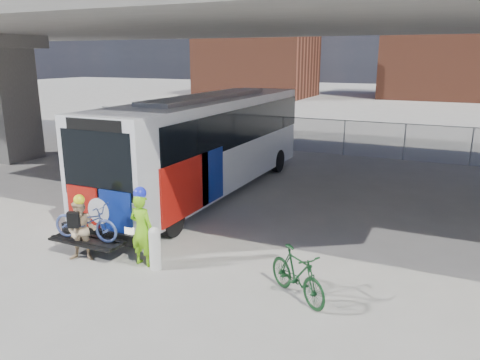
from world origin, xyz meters
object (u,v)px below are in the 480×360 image
Objects in this scene: cyclist_tan at (82,230)px; bike_parked at (297,274)px; cyclist_hivis at (142,228)px; bollard at (155,247)px; bus at (209,138)px.

bike_parked is (5.53, 0.43, -0.26)m from cyclist_tan.
cyclist_tan is (-1.53, -0.43, -0.15)m from cyclist_hivis.
bike_parked is at bearing -177.58° from cyclist_hivis.
bollard is 0.59m from cyclist_hivis.
cyclist_hivis reaches higher than bike_parked.
cyclist_tan is at bearing -89.83° from bus.
bus reaches higher than bollard.
bus is 6.88m from bollard.
cyclist_tan is at bearing -170.31° from bollard.
cyclist_hivis reaches higher than bollard.
bike_parked is at bearing -19.83° from cyclist_tan.
cyclist_tan reaches higher than bike_parked.
cyclist_hivis is at bearing 167.94° from bollard.
cyclist_tan reaches higher than bollard.
cyclist_hivis is at bearing 125.00° from bike_parked.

